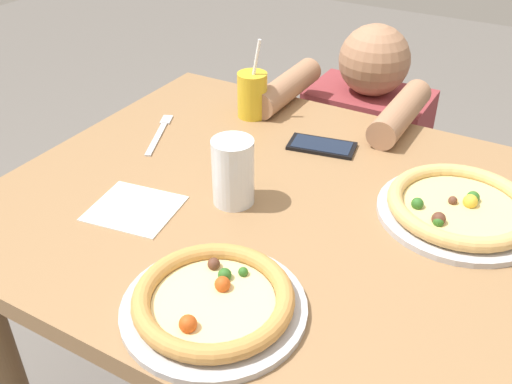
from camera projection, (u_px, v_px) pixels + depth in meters
dining_table at (283, 249)px, 1.18m from camera, size 1.12×0.91×0.75m
pizza_near at (214, 301)px, 0.87m from camera, size 0.29×0.29×0.04m
pizza_far at (460, 207)px, 1.07m from camera, size 0.31×0.31×0.04m
drink_cup_colored at (252, 95)px, 1.41m from camera, size 0.07×0.07×0.20m
water_cup_clear at (233, 171)px, 1.09m from camera, size 0.08×0.08×0.13m
paper_napkin at (135, 208)px, 1.10m from camera, size 0.18×0.17×0.00m
fork at (160, 132)px, 1.36m from camera, size 0.10×0.19×0.00m
cell_phone at (322, 146)px, 1.30m from camera, size 0.16×0.10×0.01m
diner_seated at (359, 178)px, 1.79m from camera, size 0.38×0.51×0.91m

